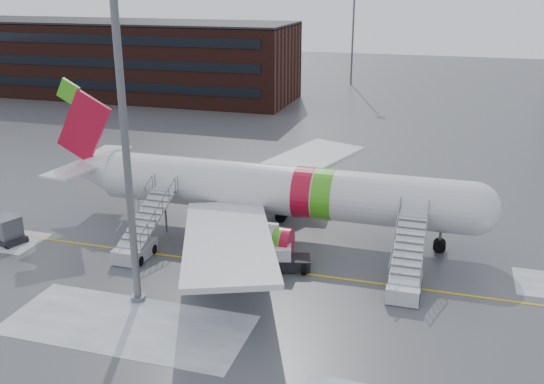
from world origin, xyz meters
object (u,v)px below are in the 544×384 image
(airstair_fwd, at_px, (406,274))
(uld_container, at_px, (7,230))
(airliner, at_px, (268,190))
(airstair_aft, at_px, (140,240))
(light_mast_near, at_px, (119,66))
(pushback_tug, at_px, (285,259))

(airstair_fwd, relative_size, uld_container, 2.68)
(airliner, height_order, uld_container, airliner)
(airliner, height_order, airstair_aft, airliner)
(airstair_aft, height_order, light_mast_near, light_mast_near)
(airliner, relative_size, airstair_fwd, 4.55)
(light_mast_near, bearing_deg, airliner, 70.51)
(pushback_tug, relative_size, light_mast_near, 0.12)
(light_mast_near, bearing_deg, uld_container, 159.41)
(airstair_aft, bearing_deg, airstair_fwd, 0.00)
(light_mast_near, bearing_deg, pushback_tug, 41.51)
(airstair_fwd, distance_m, pushback_tug, 8.07)
(airstair_aft, distance_m, pushback_tug, 10.56)
(airliner, bearing_deg, uld_container, -157.35)
(uld_container, bearing_deg, airliner, 22.65)
(airliner, bearing_deg, airstair_fwd, -30.56)
(airliner, bearing_deg, light_mast_near, -109.49)
(airliner, distance_m, uld_container, 19.63)
(airliner, xyz_separation_m, light_mast_near, (-4.45, -12.58, 10.76))
(airliner, distance_m, airstair_aft, 10.24)
(light_mast_near, bearing_deg, airstair_fwd, 21.28)
(airliner, relative_size, airstair_aft, 4.55)
(airstair_aft, xyz_separation_m, light_mast_near, (3.07, -6.04, 13.11))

